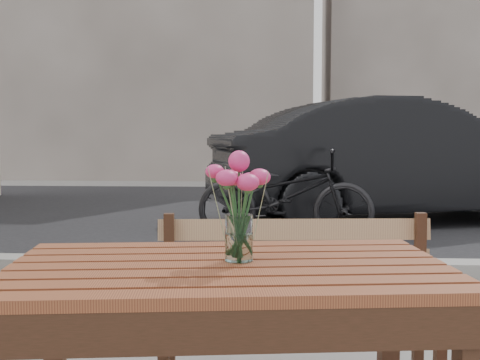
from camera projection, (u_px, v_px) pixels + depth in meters
The scene contains 7 objects.
street at pixel (266, 230), 7.00m from camera, with size 30.00×8.12×0.12m.
backdrop_buildings at pixel (278, 41), 16.00m from camera, with size 15.50×4.00×8.00m.
main_table at pixel (228, 307), 1.75m from camera, with size 1.34×0.88×0.78m.
main_bench at pixel (297, 279), 2.75m from camera, with size 1.32×0.48×0.80m.
main_vase at pixel (239, 193), 1.76m from camera, with size 0.18×0.18×0.32m.
parked_car at pixel (397, 161), 7.86m from camera, with size 1.68×4.82×1.59m, color black.
bicycle at pixel (285, 195), 6.43m from camera, with size 0.66×1.89×1.00m, color black.
Camera 1 is at (0.09, -1.87, 1.15)m, focal length 45.00 mm.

